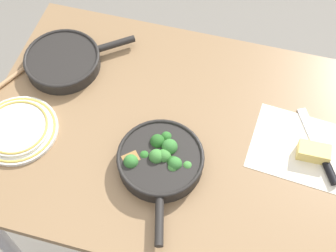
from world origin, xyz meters
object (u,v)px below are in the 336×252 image
object	(u,v)px
cheese_block	(313,152)
skillet_eggs	(64,61)
grater_knife	(322,156)
dinner_plate_stack	(17,129)
skillet_broccoli	(161,160)
wooden_spoon	(22,70)

from	to	relation	value
cheese_block	skillet_eggs	bearing A→B (deg)	-8.91
grater_knife	dinner_plate_stack	distance (m)	0.94
skillet_eggs	skillet_broccoli	bearing A→B (deg)	-71.23
skillet_broccoli	dinner_plate_stack	distance (m)	0.46
wooden_spoon	grater_knife	size ratio (longest dim) A/B	1.25
grater_knife	dinner_plate_stack	xyz separation A→B (m)	(0.92, 0.15, 0.00)
grater_knife	skillet_broccoli	bearing A→B (deg)	81.55
wooden_spoon	dinner_plate_stack	world-z (taller)	dinner_plate_stack
skillet_eggs	wooden_spoon	size ratio (longest dim) A/B	1.06
skillet_broccoli	cheese_block	bearing A→B (deg)	94.42
dinner_plate_stack	wooden_spoon	bearing A→B (deg)	-68.71
grater_knife	skillet_eggs	bearing A→B (deg)	54.84
skillet_broccoli	cheese_block	size ratio (longest dim) A/B	4.02
skillet_eggs	dinner_plate_stack	bearing A→B (deg)	-135.64
wooden_spoon	cheese_block	size ratio (longest dim) A/B	3.35
skillet_broccoli	grater_knife	distance (m)	0.49
grater_knife	cheese_block	world-z (taller)	cheese_block
skillet_broccoli	dinner_plate_stack	size ratio (longest dim) A/B	1.53
wooden_spoon	cheese_block	bearing A→B (deg)	-67.24
skillet_eggs	grater_knife	bearing A→B (deg)	-45.65
skillet_eggs	wooden_spoon	distance (m)	0.14
skillet_broccoli	wooden_spoon	bearing A→B (deg)	-126.76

